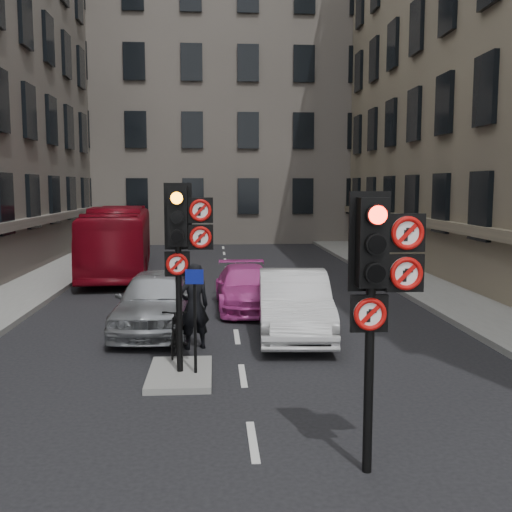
{
  "coord_description": "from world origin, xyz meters",
  "views": [
    {
      "loc": [
        -0.53,
        -6.18,
        3.64
      ],
      "look_at": [
        0.09,
        2.66,
        2.6
      ],
      "focal_mm": 42.0,
      "sensor_mm": 36.0,
      "label": 1
    }
  ],
  "objects": [
    {
      "name": "pavement_right",
      "position": [
        7.2,
        12.0,
        0.08
      ],
      "size": [
        3.0,
        50.0,
        0.16
      ],
      "primitive_type": "cube",
      "color": "gray",
      "rests_on": "ground"
    },
    {
      "name": "info_sign",
      "position": [
        -0.9,
        4.86,
        1.4
      ],
      "size": [
        0.34,
        0.12,
        1.98
      ],
      "rotation": [
        0.0,
        0.0,
        -0.14
      ],
      "color": "black",
      "rests_on": "centre_island"
    },
    {
      "name": "signal_near",
      "position": [
        1.49,
        0.99,
        2.58
      ],
      "size": [
        0.91,
        0.4,
        3.58
      ],
      "color": "black",
      "rests_on": "ground"
    },
    {
      "name": "building_far",
      "position": [
        0.0,
        38.0,
        10.0
      ],
      "size": [
        30.0,
        14.0,
        20.0
      ],
      "primitive_type": "cube",
      "color": "#6D645C",
      "rests_on": "ground"
    },
    {
      "name": "car_white",
      "position": [
        1.39,
        8.08,
        0.78
      ],
      "size": [
        1.95,
        4.82,
        1.56
      ],
      "primitive_type": "imported",
      "rotation": [
        0.0,
        0.0,
        -0.06
      ],
      "color": "silver",
      "rests_on": "ground"
    },
    {
      "name": "centre_island",
      "position": [
        -1.2,
        5.0,
        0.06
      ],
      "size": [
        1.2,
        2.0,
        0.12
      ],
      "primitive_type": "cube",
      "color": "gray",
      "rests_on": "ground"
    },
    {
      "name": "car_silver",
      "position": [
        -1.99,
        8.74,
        0.77
      ],
      "size": [
        2.13,
        4.65,
        1.54
      ],
      "primitive_type": "imported",
      "rotation": [
        0.0,
        0.0,
        -0.07
      ],
      "color": "#9FA2A6",
      "rests_on": "ground"
    },
    {
      "name": "motorcyclist",
      "position": [
        -0.99,
        7.01,
        0.97
      ],
      "size": [
        0.82,
        0.67,
        1.93
      ],
      "primitive_type": "imported",
      "rotation": [
        0.0,
        0.0,
        3.48
      ],
      "color": "black",
      "rests_on": "ground"
    },
    {
      "name": "signal_far",
      "position": [
        -1.11,
        4.99,
        2.7
      ],
      "size": [
        0.91,
        0.4,
        3.58
      ],
      "color": "black",
      "rests_on": "centre_island"
    },
    {
      "name": "car_pink",
      "position": [
        0.41,
        11.4,
        0.63
      ],
      "size": [
        1.87,
        4.36,
        1.25
      ],
      "primitive_type": "imported",
      "rotation": [
        0.0,
        0.0,
        0.03
      ],
      "color": "#CB3B9B",
      "rests_on": "ground"
    },
    {
      "name": "bus_red",
      "position": [
        -4.5,
        18.89,
        1.39
      ],
      "size": [
        3.16,
        10.14,
        2.78
      ],
      "primitive_type": "imported",
      "rotation": [
        0.0,
        0.0,
        0.08
      ],
      "color": "maroon",
      "rests_on": "ground"
    },
    {
      "name": "motorcycle",
      "position": [
        -1.34,
        6.53,
        0.55
      ],
      "size": [
        0.64,
        1.86,
        1.1
      ],
      "primitive_type": "imported",
      "rotation": [
        0.0,
        0.0,
        -0.07
      ],
      "color": "black",
      "rests_on": "ground"
    }
  ]
}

